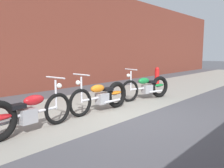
{
  "coord_description": "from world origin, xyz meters",
  "views": [
    {
      "loc": [
        -4.34,
        -3.12,
        1.53
      ],
      "look_at": [
        0.03,
        0.66,
        0.75
      ],
      "focal_mm": 37.65,
      "sensor_mm": 36.0,
      "label": 1
    }
  ],
  "objects_px": {
    "motorcycle_green": "(149,87)",
    "fire_hydrant": "(157,76)",
    "motorcycle_red": "(23,114)",
    "motorcycle_orange": "(104,96)"
  },
  "relations": [
    {
      "from": "motorcycle_orange",
      "to": "fire_hydrant",
      "type": "xyz_separation_m",
      "value": [
        5.39,
        1.55,
        0.03
      ]
    },
    {
      "from": "fire_hydrant",
      "to": "motorcycle_red",
      "type": "bearing_deg",
      "value": -167.94
    },
    {
      "from": "motorcycle_red",
      "to": "fire_hydrant",
      "type": "relative_size",
      "value": 2.39
    },
    {
      "from": "motorcycle_orange",
      "to": "motorcycle_green",
      "type": "bearing_deg",
      "value": -178.81
    },
    {
      "from": "motorcycle_red",
      "to": "motorcycle_green",
      "type": "bearing_deg",
      "value": -2.68
    },
    {
      "from": "motorcycle_green",
      "to": "fire_hydrant",
      "type": "distance_m",
      "value": 3.61
    },
    {
      "from": "motorcycle_red",
      "to": "fire_hydrant",
      "type": "xyz_separation_m",
      "value": [
        7.71,
        1.65,
        0.03
      ]
    },
    {
      "from": "motorcycle_red",
      "to": "motorcycle_orange",
      "type": "xyz_separation_m",
      "value": [
        2.32,
        0.1,
        0.0
      ]
    },
    {
      "from": "motorcycle_orange",
      "to": "motorcycle_red",
      "type": "bearing_deg",
      "value": 4.43
    },
    {
      "from": "motorcycle_green",
      "to": "fire_hydrant",
      "type": "xyz_separation_m",
      "value": [
        3.24,
        1.58,
        0.03
      ]
    }
  ]
}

